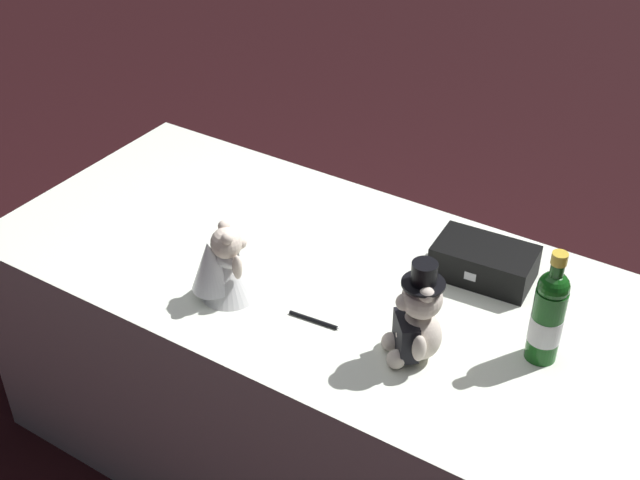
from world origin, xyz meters
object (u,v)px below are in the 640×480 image
at_px(teddy_bear_groom, 416,321).
at_px(champagne_bottle, 548,315).
at_px(teddy_bear_bride, 223,267).
at_px(signing_pen, 315,321).
at_px(gift_case_black, 484,262).

xyz_separation_m(teddy_bear_groom, champagne_bottle, (0.27, 0.17, 0.02)).
xyz_separation_m(teddy_bear_bride, signing_pen, (0.27, 0.03, -0.09)).
bearing_deg(teddy_bear_groom, gift_case_black, 88.05).
distance_m(teddy_bear_groom, signing_pen, 0.30).
relative_size(teddy_bear_groom, gift_case_black, 1.00).
bearing_deg(gift_case_black, teddy_bear_bride, -140.96).
relative_size(teddy_bear_bride, champagne_bottle, 0.70).
height_order(champagne_bottle, signing_pen, champagne_bottle).
height_order(teddy_bear_bride, signing_pen, teddy_bear_bride).
xyz_separation_m(signing_pen, gift_case_black, (0.29, 0.42, 0.04)).
bearing_deg(gift_case_black, signing_pen, -124.59).
relative_size(teddy_bear_bride, gift_case_black, 0.77).
height_order(teddy_bear_groom, teddy_bear_bride, teddy_bear_groom).
relative_size(teddy_bear_groom, teddy_bear_bride, 1.30).
xyz_separation_m(teddy_bear_groom, signing_pen, (-0.27, -0.02, -0.11)).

